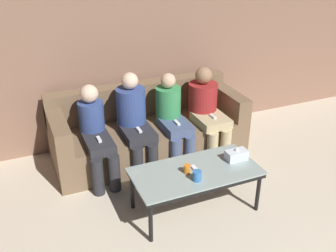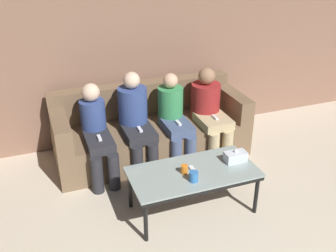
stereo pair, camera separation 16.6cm
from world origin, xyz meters
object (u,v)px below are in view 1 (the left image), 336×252
Objects in this scene: cup_near_right at (187,169)px; game_remote at (196,170)px; seated_person_left_end at (96,132)px; coffee_table at (195,174)px; tissue_box at (236,155)px; seated_person_mid_right at (172,117)px; couch at (148,131)px; seated_person_mid_left at (134,119)px; seated_person_right_end at (207,108)px; cup_near_left at (197,176)px.

game_remote is at bearing 0.97° from cup_near_right.
seated_person_left_end is at bearing 123.18° from cup_near_right.
tissue_box is at bearing 2.66° from coffee_table.
seated_person_mid_right is (-0.27, 0.99, 0.05)m from tissue_box.
couch is 1.33m from tissue_box.
coffee_table is 1.08m from seated_person_mid_left.
couch is 10.53× the size of tissue_box.
cup_near_right is 1.17m from seated_person_left_end.
seated_person_mid_right is 0.47m from seated_person_right_end.
tissue_box is at bearing 2.38° from cup_near_right.
cup_near_left is 1.19m from seated_person_mid_right.
tissue_box is 0.47m from game_remote.
tissue_box is 0.20× the size of seated_person_mid_left.
tissue_box reaches higher than cup_near_right.
seated_person_mid_right reaches higher than couch.
couch is at bearing 87.41° from cup_near_right.
seated_person_left_end is (-0.67, 1.13, 0.04)m from cup_near_left.
tissue_box reaches higher than coffee_table.
seated_person_mid_left reaches higher than cup_near_right.
coffee_table is 0.13m from cup_near_right.
cup_near_left is at bearing -121.59° from seated_person_right_end.
game_remote is 0.14× the size of seated_person_right_end.
cup_near_right is (-0.03, 0.15, -0.01)m from cup_near_left.
cup_near_left is 0.15m from cup_near_right.
tissue_box is 0.21× the size of seated_person_left_end.
coffee_table is 1.04m from seated_person_mid_right.
couch is 15.45× the size of game_remote.
cup_near_left is at bearing -102.52° from seated_person_mid_right.
seated_person_mid_right is (0.29, 1.01, 0.06)m from cup_near_right.
couch is 23.42× the size of cup_near_left.
coffee_table is 1.23m from seated_person_left_end.
cup_near_right is 0.08× the size of seated_person_right_end.
seated_person_right_end is (0.66, 1.02, 0.16)m from coffee_table.
seated_person_right_end is at bearing -17.18° from couch.
seated_person_mid_left reaches higher than seated_person_mid_right.
game_remote is 0.14× the size of seated_person_left_end.
seated_person_left_end is at bearing -178.13° from seated_person_mid_right.
cup_near_right is at bearing -80.31° from seated_person_mid_left.
seated_person_mid_left reaches higher than seated_person_right_end.
seated_person_right_end reaches higher than game_remote.
couch is at bearing 91.78° from game_remote.
cup_near_right is at bearing -56.82° from seated_person_left_end.
tissue_box is 1.02m from seated_person_right_end.
cup_near_right is 0.57× the size of game_remote.
cup_near_right is at bearing -177.62° from tissue_box.
seated_person_mid_right is (0.19, 1.01, 0.14)m from coffee_table.
couch is at bearing 135.39° from seated_person_mid_right.
seated_person_mid_left is (-0.27, 1.03, 0.13)m from game_remote.
seated_person_mid_right is at bearing 105.54° from tissue_box.
tissue_box is 0.21× the size of seated_person_right_end.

